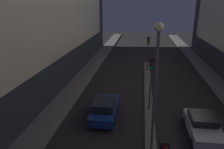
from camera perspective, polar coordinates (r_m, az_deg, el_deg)
median_strip at (r=19.76m, az=9.56°, el=-7.69°), size 0.74×29.21×0.13m
traffic_light_mid at (r=17.59m, az=10.19°, el=0.55°), size 0.32×0.42×4.40m
traffic_light_far at (r=28.47m, az=9.45°, el=7.37°), size 0.32×0.42×4.40m
street_lamp at (r=12.02m, az=11.52°, el=1.70°), size 0.51×0.51×7.58m
car_left_lane at (r=17.23m, az=-1.85°, el=-8.90°), size 1.83×4.55×1.52m
car_right_lane at (r=16.25m, az=22.63°, el=-12.33°), size 1.92×4.27×1.44m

